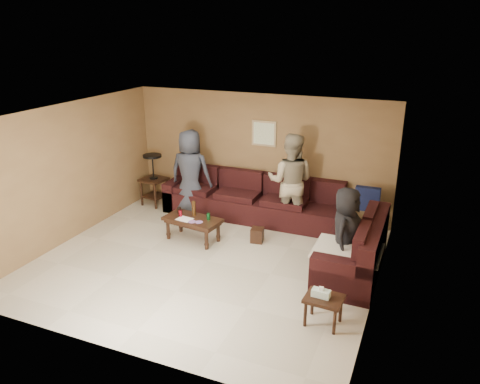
{
  "coord_description": "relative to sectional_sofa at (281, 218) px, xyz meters",
  "views": [
    {
      "loc": [
        3.23,
        -6.31,
        3.8
      ],
      "look_at": [
        0.25,
        0.85,
        1.0
      ],
      "focal_mm": 35.0,
      "sensor_mm": 36.0,
      "label": 1
    }
  ],
  "objects": [
    {
      "name": "end_table_left",
      "position": [
        -3.07,
        0.43,
        0.27
      ],
      "size": [
        0.58,
        0.58,
        1.14
      ],
      "rotation": [
        0.0,
        0.0,
        -0.17
      ],
      "color": "black",
      "rests_on": "ground"
    },
    {
      "name": "wall_art",
      "position": [
        -0.71,
        0.96,
        1.37
      ],
      "size": [
        0.52,
        0.04,
        0.52
      ],
      "color": "tan",
      "rests_on": "ground"
    },
    {
      "name": "coffee_table",
      "position": [
        -1.42,
        -0.87,
        0.05
      ],
      "size": [
        1.12,
        0.66,
        0.72
      ],
      "rotation": [
        0.0,
        0.0,
        -0.14
      ],
      "color": "black",
      "rests_on": "ground"
    },
    {
      "name": "waste_bin",
      "position": [
        -0.3,
        -0.48,
        -0.19
      ],
      "size": [
        0.25,
        0.25,
        0.27
      ],
      "primitive_type": "cube",
      "rotation": [
        0.0,
        0.0,
        0.14
      ],
      "color": "black",
      "rests_on": "ground"
    },
    {
      "name": "sectional_sofa",
      "position": [
        0.0,
        0.0,
        0.0
      ],
      "size": [
        4.65,
        2.9,
        0.97
      ],
      "color": "black",
      "rests_on": "ground"
    },
    {
      "name": "person_left",
      "position": [
        -2.08,
        0.31,
        0.57
      ],
      "size": [
        0.94,
        0.67,
        1.79
      ],
      "primitive_type": "imported",
      "rotation": [
        0.0,
        0.0,
        3.26
      ],
      "color": "#313644",
      "rests_on": "ground"
    },
    {
      "name": "person_middle",
      "position": [
        0.04,
        0.4,
        0.62
      ],
      "size": [
        0.99,
        0.81,
        1.88
      ],
      "primitive_type": "imported",
      "rotation": [
        0.0,
        0.0,
        3.25
      ],
      "color": "tan",
      "rests_on": "ground"
    },
    {
      "name": "side_table_right",
      "position": [
        1.39,
        -2.5,
        0.03
      ],
      "size": [
        0.52,
        0.43,
        0.55
      ],
      "rotation": [
        0.0,
        0.0,
        -0.06
      ],
      "color": "black",
      "rests_on": "ground"
    },
    {
      "name": "person_right",
      "position": [
        1.39,
        -1.12,
        0.42
      ],
      "size": [
        0.53,
        0.76,
        1.49
      ],
      "primitive_type": "imported",
      "rotation": [
        0.0,
        0.0,
        1.49
      ],
      "color": "black",
      "rests_on": "ground"
    },
    {
      "name": "room",
      "position": [
        -0.81,
        -1.52,
        1.34
      ],
      "size": [
        5.6,
        5.5,
        2.5
      ],
      "color": "beige",
      "rests_on": "ground"
    }
  ]
}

